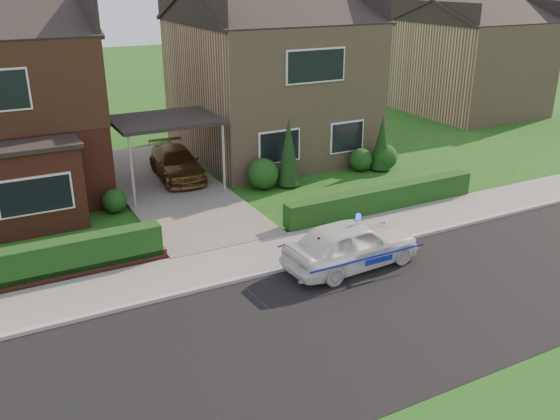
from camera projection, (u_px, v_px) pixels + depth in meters
ground at (319, 332)px, 13.67m from camera, size 120.00×120.00×0.00m
road at (319, 332)px, 13.67m from camera, size 60.00×6.00×0.02m
kerb at (261, 274)px, 16.15m from camera, size 60.00×0.16×0.12m
sidewalk at (245, 259)px, 17.02m from camera, size 60.00×2.00×0.10m
driveway at (170, 188)px, 22.68m from camera, size 3.80×12.00×0.12m
house_right at (269, 71)px, 26.32m from camera, size 7.50×8.06×7.25m
carport_link at (165, 121)px, 21.68m from camera, size 3.80×3.00×2.77m
dwarf_wall at (23, 283)px, 15.44m from camera, size 7.70×0.25×0.36m
hedge_left at (24, 287)px, 15.63m from camera, size 7.50×0.55×0.90m
hedge_right at (381, 212)px, 20.57m from camera, size 7.50×0.55×0.80m
shrub_left_mid at (67, 205)px, 19.33m from camera, size 1.32×1.32×1.32m
shrub_left_near at (114, 201)px, 20.36m from camera, size 0.84×0.84×0.84m
shrub_right_near at (263, 174)px, 22.55m from camera, size 1.20×1.20×1.20m
shrub_right_mid at (361, 160)px, 24.67m from camera, size 0.96×0.96×0.96m
shrub_right_far at (385, 157)px, 24.84m from camera, size 1.08×1.08×1.08m
conifer_a at (288, 154)px, 22.56m from camera, size 0.90×0.90×2.60m
conifer_b at (382, 145)px, 24.54m from camera, size 0.90×0.90×2.20m
neighbour_right at (471, 68)px, 34.51m from camera, size 6.50×7.00×5.20m
police_car at (351, 244)px, 16.47m from camera, size 3.68×4.09×1.53m
driveway_car at (177, 163)px, 23.50m from camera, size 1.94×4.10×1.16m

